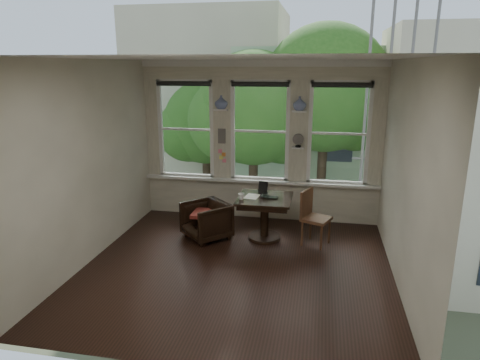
% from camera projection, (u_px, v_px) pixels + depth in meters
% --- Properties ---
extents(ground, '(4.50, 4.50, 0.00)m').
position_uv_depth(ground, '(237.00, 267.00, 6.36)').
color(ground, black).
rests_on(ground, ground).
extents(ceiling, '(4.50, 4.50, 0.00)m').
position_uv_depth(ceiling, '(237.00, 58.00, 5.58)').
color(ceiling, silver).
rests_on(ceiling, ground).
extents(wall_back, '(4.50, 0.00, 4.50)m').
position_uv_depth(wall_back, '(260.00, 142.00, 8.10)').
color(wall_back, beige).
rests_on(wall_back, ground).
extents(wall_front, '(4.50, 0.00, 4.50)m').
position_uv_depth(wall_front, '(188.00, 228.00, 3.84)').
color(wall_front, beige).
rests_on(wall_front, ground).
extents(wall_left, '(0.00, 4.50, 4.50)m').
position_uv_depth(wall_left, '(89.00, 163.00, 6.38)').
color(wall_left, beige).
rests_on(wall_left, ground).
extents(wall_right, '(0.00, 4.50, 4.50)m').
position_uv_depth(wall_right, '(406.00, 177.00, 5.56)').
color(wall_right, beige).
rests_on(wall_right, ground).
extents(window_left, '(1.10, 0.12, 1.90)m').
position_uv_depth(window_left, '(186.00, 129.00, 8.31)').
color(window_left, white).
rests_on(window_left, ground).
extents(window_center, '(1.10, 0.12, 1.90)m').
position_uv_depth(window_center, '(260.00, 131.00, 8.05)').
color(window_center, white).
rests_on(window_center, ground).
extents(window_right, '(1.10, 0.12, 1.90)m').
position_uv_depth(window_right, '(339.00, 134.00, 7.79)').
color(window_right, white).
rests_on(window_right, ground).
extents(shelf_left, '(0.26, 0.16, 0.03)m').
position_uv_depth(shelf_left, '(221.00, 110.00, 7.98)').
color(shelf_left, white).
rests_on(shelf_left, ground).
extents(shelf_right, '(0.26, 0.16, 0.03)m').
position_uv_depth(shelf_right, '(299.00, 111.00, 7.72)').
color(shelf_right, white).
rests_on(shelf_right, ground).
extents(intercom, '(0.14, 0.06, 0.28)m').
position_uv_depth(intercom, '(222.00, 136.00, 8.14)').
color(intercom, '#59544F').
rests_on(intercom, ground).
extents(sticky_notes, '(0.16, 0.01, 0.24)m').
position_uv_depth(sticky_notes, '(222.00, 154.00, 8.24)').
color(sticky_notes, pink).
rests_on(sticky_notes, ground).
extents(desk_fan, '(0.20, 0.20, 0.24)m').
position_uv_depth(desk_fan, '(298.00, 143.00, 7.85)').
color(desk_fan, '#59544F').
rests_on(desk_fan, ground).
extents(vase_left, '(0.24, 0.24, 0.25)m').
position_uv_depth(vase_left, '(221.00, 102.00, 7.95)').
color(vase_left, silver).
rests_on(vase_left, shelf_left).
extents(vase_right, '(0.24, 0.24, 0.25)m').
position_uv_depth(vase_right, '(300.00, 103.00, 7.68)').
color(vase_right, silver).
rests_on(vase_right, shelf_right).
extents(table, '(0.90, 0.90, 0.75)m').
position_uv_depth(table, '(264.00, 218.00, 7.31)').
color(table, black).
rests_on(table, ground).
extents(armchair_left, '(0.99, 0.99, 0.65)m').
position_uv_depth(armchair_left, '(206.00, 221.00, 7.34)').
color(armchair_left, black).
rests_on(armchair_left, ground).
extents(cushion_red, '(0.45, 0.45, 0.06)m').
position_uv_depth(cushion_red, '(206.00, 214.00, 7.31)').
color(cushion_red, maroon).
rests_on(cushion_red, armchair_left).
extents(side_chair_right, '(0.55, 0.55, 0.92)m').
position_uv_depth(side_chair_right, '(316.00, 218.00, 7.06)').
color(side_chair_right, '#4E311C').
rests_on(side_chair_right, ground).
extents(laptop, '(0.31, 0.21, 0.02)m').
position_uv_depth(laptop, '(268.00, 198.00, 7.13)').
color(laptop, black).
rests_on(laptop, table).
extents(mug, '(0.13, 0.13, 0.10)m').
position_uv_depth(mug, '(241.00, 196.00, 7.09)').
color(mug, white).
rests_on(mug, table).
extents(drinking_glass, '(0.15, 0.15, 0.10)m').
position_uv_depth(drinking_glass, '(265.00, 196.00, 7.13)').
color(drinking_glass, white).
rests_on(drinking_glass, table).
extents(tablet, '(0.17, 0.10, 0.22)m').
position_uv_depth(tablet, '(263.00, 188.00, 7.37)').
color(tablet, black).
rests_on(tablet, table).
extents(papers, '(0.26, 0.33, 0.00)m').
position_uv_depth(papers, '(252.00, 196.00, 7.25)').
color(papers, silver).
rests_on(papers, table).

